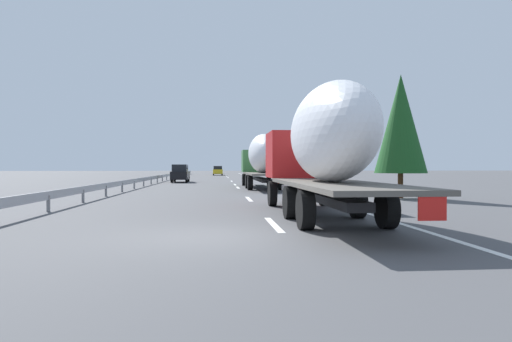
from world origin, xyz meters
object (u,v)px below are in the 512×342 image
car_yellow_coupe (218,171)px  car_blue_sedan (217,170)px  truck_trailing (322,145)px  truck_lead (262,158)px  car_black_suv (180,173)px  road_sign (274,161)px

car_yellow_coupe → car_blue_sedan: car_yellow_coupe is taller
truck_trailing → car_yellow_coupe: (69.72, 3.36, -1.44)m
truck_lead → car_blue_sedan: (67.89, 3.45, -1.42)m
car_black_suv → truck_lead: bearing=-151.2°
truck_trailing → car_blue_sedan: bearing=2.3°
truck_trailing → road_sign: bearing=-5.0°
truck_lead → road_sign: truck_lead is taller
truck_lead → car_black_suv: truck_lead is taller
truck_trailing → car_black_suv: size_ratio=2.71×
car_black_suv → car_blue_sedan: car_black_suv is taller
truck_lead → car_blue_sedan: bearing=2.9°
car_yellow_coupe → car_blue_sedan: bearing=0.3°
car_yellow_coupe → car_black_suv: bearing=173.8°
truck_lead → truck_trailing: bearing=-180.0°
truck_lead → car_blue_sedan: truck_lead is taller
truck_lead → car_yellow_coupe: bearing=3.8°
car_yellow_coupe → truck_trailing: bearing=-177.2°
truck_trailing → car_yellow_coupe: size_ratio=2.88×
car_black_suv → car_blue_sedan: size_ratio=1.02×
truck_lead → car_yellow_coupe: (50.51, 3.36, -1.42)m
car_yellow_coupe → truck_lead: bearing=-176.2°
road_sign → car_yellow_coupe: bearing=10.6°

